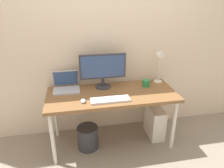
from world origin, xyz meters
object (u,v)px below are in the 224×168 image
Objects in this scene: laptop at (66,85)px; mouse at (83,101)px; desk at (112,98)px; computer_tower at (155,122)px; desk_lamp at (161,58)px; keyboard at (110,100)px; wastebasket at (88,137)px; coffee_mug at (146,83)px; monitor at (103,69)px.

laptop is 0.42m from mouse.
computer_tower is (0.60, 0.03, -0.44)m from desk.
desk_lamp reaches higher than mouse.
keyboard is (0.48, -0.40, -0.05)m from laptop.
desk_lamp is at bearing 14.30° from wastebasket.
coffee_mug is (-0.21, -0.08, -0.30)m from desk_lamp.
keyboard is 3.54× the size of coffee_mug.
computer_tower is 0.93m from wastebasket.
monitor is 4.63× the size of coffee_mug.
laptop is at bearing 170.84° from computer_tower.
laptop reaches higher than desk.
wastebasket is at bearing 153.78° from keyboard.
desk_lamp is 1.37m from wastebasket.
wastebasket is at bearing -174.65° from computer_tower.
monitor is at bearing 172.01° from coffee_mug.
monitor is 1.20× the size of desk_lamp.
wastebasket is (-0.26, 0.13, -0.58)m from keyboard.
monitor is at bearing 52.43° from mouse.
desk_lamp reaches higher than monitor.
computer_tower is at bearing -35.03° from coffee_mug.
mouse is at bearing -107.84° from wastebasket.
monitor is 1.03m from computer_tower.
computer_tower is 1.40× the size of wastebasket.
desk is 0.59m from laptop.
laptop is at bearing 115.65° from mouse.
mouse reaches higher than wastebasket.
keyboard is at bearing -26.22° from wastebasket.
desk_lamp is 1.09× the size of keyboard.
mouse is (-0.28, -0.36, -0.23)m from monitor.
mouse is at bearing -154.93° from desk.
desk_lamp is 1.14m from mouse.
coffee_mug is at bearing -159.72° from desk_lamp.
coffee_mug reaches higher than wastebasket.
mouse is 0.59m from wastebasket.
desk_lamp is 1.14× the size of computer_tower.
desk reaches higher than computer_tower.
desk_lamp is (0.68, 0.20, 0.40)m from desk.
wastebasket is (-0.24, -0.25, -0.81)m from monitor.
coffee_mug is (0.47, 0.12, 0.10)m from desk.
laptop is 0.76× the size of computer_tower.
monitor reaches higher than coffee_mug.
monitor reaches higher than desk.
computer_tower is (0.96, 0.20, -0.52)m from mouse.
keyboard is at bearing -39.71° from laptop.
desk_lamp reaches higher than laptop.
wastebasket is (-0.32, -0.06, -0.50)m from desk.
wastebasket is (-1.00, -0.25, -0.91)m from desk_lamp.
keyboard is 0.86m from computer_tower.
monitor is 1.92× the size of wastebasket.
computer_tower is (-0.08, -0.17, -0.85)m from desk_lamp.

